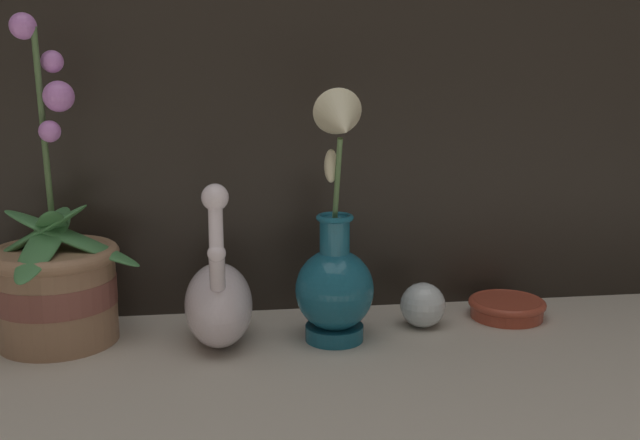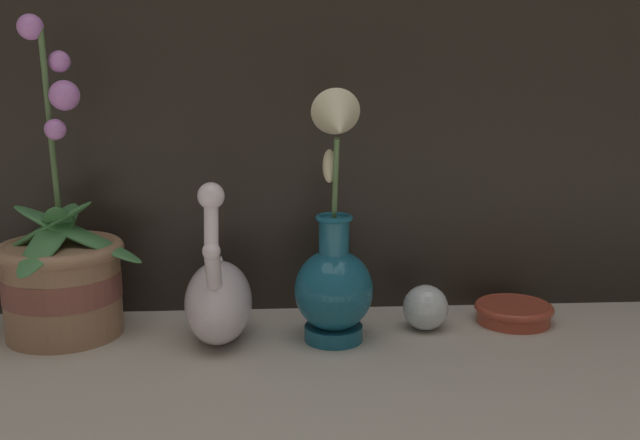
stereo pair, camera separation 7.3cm
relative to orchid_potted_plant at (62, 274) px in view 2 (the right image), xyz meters
The scene contains 6 objects.
ground_plane 0.36m from the orchid_potted_plant, 24.95° to the right, with size 2.80×2.80×0.00m, color #BCB2A3.
orchid_potted_plant is the anchor object (origin of this frame).
swan_figurine 0.22m from the orchid_potted_plant, ahead, with size 0.09×0.19×0.23m.
blue_vase 0.38m from the orchid_potted_plant, ahead, with size 0.11×0.15×0.34m.
glass_sphere 0.51m from the orchid_potted_plant, ahead, with size 0.07×0.07×0.07m.
amber_dish 0.65m from the orchid_potted_plant, ahead, with size 0.11×0.11×0.03m.
Camera 2 is at (-0.02, -0.87, 0.38)m, focal length 42.00 mm.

